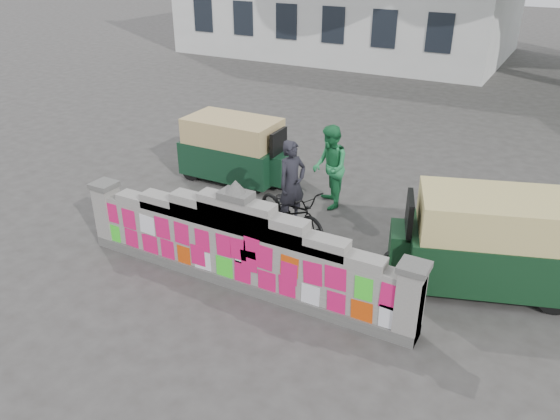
{
  "coord_description": "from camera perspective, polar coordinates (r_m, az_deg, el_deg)",
  "views": [
    {
      "loc": [
        4.53,
        -6.72,
        5.5
      ],
      "look_at": [
        0.27,
        1.0,
        1.1
      ],
      "focal_mm": 35.0,
      "sensor_mm": 36.0,
      "label": 1
    }
  ],
  "objects": [
    {
      "name": "pedestrian",
      "position": [
        12.18,
        5.22,
        4.46
      ],
      "size": [
        1.11,
        1.17,
        1.9
      ],
      "primitive_type": "imported",
      "rotation": [
        0.0,
        0.0,
        -0.97
      ],
      "color": "#248648",
      "rests_on": "ground"
    },
    {
      "name": "rickshaw_left",
      "position": [
        13.64,
        -4.64,
        6.39
      ],
      "size": [
        2.88,
        1.36,
        1.59
      ],
      "rotation": [
        0.0,
        0.0,
        0.01
      ],
      "color": "#11331E",
      "rests_on": "ground"
    },
    {
      "name": "parapet_wall",
      "position": [
        9.39,
        -4.43,
        -3.96
      ],
      "size": [
        6.48,
        0.44,
        2.01
      ],
      "color": "#4C4C49",
      "rests_on": "ground"
    },
    {
      "name": "rickshaw_right",
      "position": [
        9.9,
        20.72,
        -3.05
      ],
      "size": [
        3.21,
        2.24,
        1.73
      ],
      "rotation": [
        0.0,
        0.0,
        3.47
      ],
      "color": "black",
      "rests_on": "ground"
    },
    {
      "name": "ground",
      "position": [
        9.79,
        -4.26,
        -7.73
      ],
      "size": [
        100.0,
        100.0,
        0.0
      ],
      "primitive_type": "plane",
      "color": "#383533",
      "rests_on": "ground"
    },
    {
      "name": "cyclist_bike",
      "position": [
        11.08,
        1.22,
        -0.16
      ],
      "size": [
        2.11,
        1.43,
        1.05
      ],
      "primitive_type": "imported",
      "rotation": [
        0.0,
        0.0,
        1.17
      ],
      "color": "black",
      "rests_on": "ground"
    },
    {
      "name": "cyclist_rider",
      "position": [
        10.92,
        1.24,
        1.56
      ],
      "size": [
        0.65,
        0.77,
        1.78
      ],
      "primitive_type": "imported",
      "rotation": [
        0.0,
        0.0,
        1.17
      ],
      "color": "black",
      "rests_on": "ground"
    }
  ]
}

